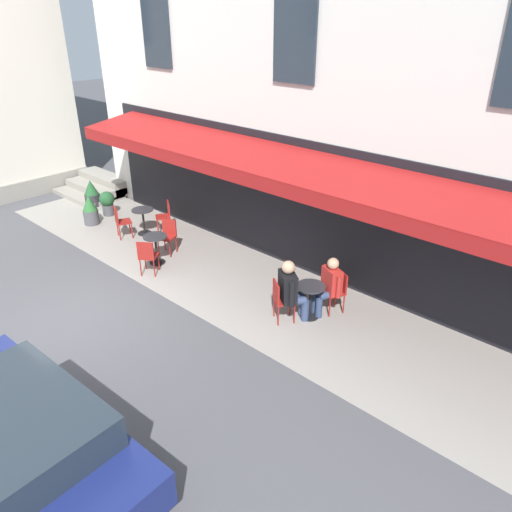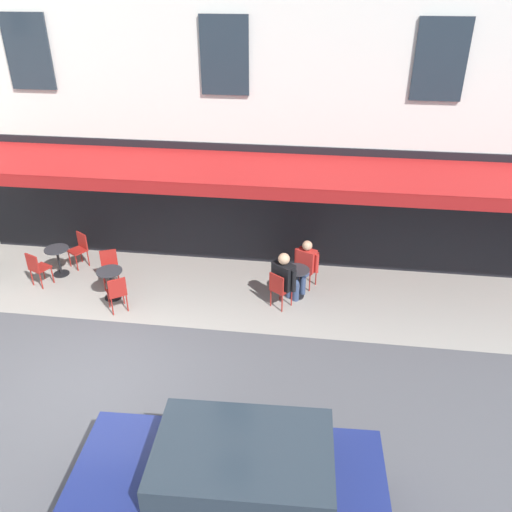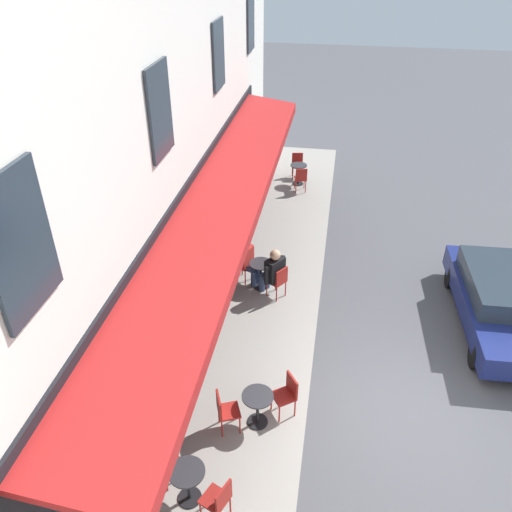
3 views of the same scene
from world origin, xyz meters
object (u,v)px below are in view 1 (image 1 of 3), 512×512
seated_companion_in_black (291,289)px  potted_plant_mid_terrace (92,193)px  cafe_table_streetside (310,297)px  cafe_table_near_entrance (156,245)px  cafe_chair_red_corner_left (147,254)px  potted_plant_by_steps (107,202)px  cafe_table_mid_terrace (143,218)px  cafe_chair_red_kerbside (120,220)px  parked_car_navy (18,437)px  potted_plant_entrance_right (90,210)px  cafe_chair_red_under_awning (168,234)px  cafe_chair_red_back_row (166,214)px  cafe_chair_red_corner_right (337,288)px  seated_patron_in_red (329,284)px  cafe_chair_red_facing_street (281,298)px

seated_companion_in_black → potted_plant_mid_terrace: seated_companion_in_black is taller
potted_plant_mid_terrace → cafe_table_streetside: bearing=177.3°
cafe_table_near_entrance → cafe_chair_red_corner_left: cafe_chair_red_corner_left is taller
cafe_chair_red_corner_left → potted_plant_by_steps: cafe_chair_red_corner_left is taller
cafe_table_near_entrance → potted_plant_by_steps: size_ratio=0.98×
cafe_table_mid_terrace → cafe_chair_red_kerbside: (0.25, 0.58, 0.06)m
cafe_table_streetside → potted_plant_mid_terrace: 9.19m
potted_plant_mid_terrace → parked_car_navy: parked_car_navy is taller
potted_plant_entrance_right → potted_plant_mid_terrace: bearing=-32.0°
cafe_table_near_entrance → cafe_table_mid_terrace: 1.93m
cafe_chair_red_corner_left → parked_car_navy: parked_car_navy is taller
cafe_table_mid_terrace → cafe_chair_red_under_awning: bearing=169.3°
cafe_table_mid_terrace → cafe_chair_red_back_row: cafe_chair_red_back_row is taller
cafe_chair_red_under_awning → cafe_chair_red_corner_left: bearing=119.0°
cafe_chair_red_kerbside → potted_plant_entrance_right: size_ratio=1.01×
cafe_chair_red_corner_left → cafe_chair_red_corner_right: (-4.23, -1.74, 0.00)m
potted_plant_by_steps → cafe_chair_red_corner_right: bearing=-178.3°
cafe_table_streetside → potted_plant_entrance_right: 7.84m
cafe_chair_red_corner_right → seated_patron_in_red: bearing=65.5°
cafe_chair_red_facing_street → cafe_chair_red_corner_right: same height
seated_companion_in_black → potted_plant_entrance_right: seated_companion_in_black is taller
cafe_table_streetside → seated_companion_in_black: bearing=55.1°
potted_plant_by_steps → parked_car_navy: size_ratio=0.17×
cafe_chair_red_back_row → cafe_table_streetside: (-5.71, 0.74, -0.06)m
potted_plant_by_steps → cafe_chair_red_facing_street: bearing=173.8°
cafe_table_mid_terrace → cafe_chair_red_kerbside: bearing=66.7°
seated_patron_in_red → potted_plant_mid_terrace: 9.36m
cafe_table_streetside → cafe_chair_red_corner_right: cafe_chair_red_corner_right is taller
cafe_table_near_entrance → cafe_chair_red_facing_street: 3.97m
cafe_chair_red_corner_right → potted_plant_by_steps: bearing=1.7°
cafe_chair_red_corner_left → cafe_chair_red_kerbside: (2.34, -0.80, 0.00)m
cafe_table_mid_terrace → cafe_table_near_entrance: bearing=153.5°
cafe_chair_red_back_row → potted_plant_mid_terrace: cafe_chair_red_back_row is taller
cafe_table_near_entrance → cafe_table_mid_terrace: same height
cafe_table_near_entrance → cafe_table_streetside: bearing=-171.5°
cafe_chair_red_under_awning → cafe_table_mid_terrace: 1.51m
cafe_chair_red_back_row → parked_car_navy: parked_car_navy is taller
cafe_chair_red_facing_street → potted_plant_mid_terrace: (8.82, -0.95, -0.12)m
cafe_table_near_entrance → cafe_chair_red_kerbside: (1.98, -0.28, 0.06)m
cafe_table_near_entrance → cafe_chair_red_back_row: cafe_chair_red_back_row is taller
cafe_chair_red_corner_right → potted_plant_by_steps: 8.35m
seated_patron_in_red → potted_plant_mid_terrace: seated_patron_in_red is taller
cafe_chair_red_under_awning → potted_plant_mid_terrace: bearing=-6.2°
potted_plant_entrance_right → cafe_table_mid_terrace: bearing=-160.5°
cafe_table_streetside → potted_plant_by_steps: potted_plant_by_steps is taller
cafe_chair_red_under_awning → potted_plant_by_steps: 3.54m
cafe_chair_red_under_awning → cafe_table_mid_terrace: cafe_chair_red_under_awning is taller
potted_plant_entrance_right → cafe_chair_red_facing_street: bearing=179.2°
cafe_chair_red_corner_right → seated_companion_in_black: (0.50, 0.92, 0.17)m
cafe_chair_red_kerbside → cafe_chair_red_facing_street: size_ratio=1.00×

